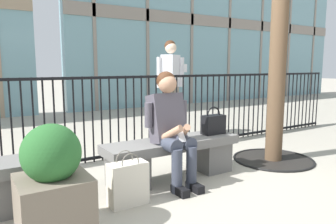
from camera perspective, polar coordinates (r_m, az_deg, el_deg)
The scene contains 8 objects.
ground_plane at distance 3.71m, azimuth 0.84°, elevation -11.72°, with size 60.00×60.00×0.00m, color #A8A091.
stone_bench at distance 3.63m, azimuth 0.85°, elevation -7.69°, with size 1.60×0.44×0.45m.
seated_person_with_phone at distance 3.38m, azimuth 0.52°, elevation -2.28°, with size 0.52×0.66×1.21m.
handbag_on_bench at distance 3.89m, azimuth 8.11°, elevation -2.13°, with size 0.28×0.15×0.33m.
shopping_bag at distance 3.01m, azimuth -7.20°, elevation -12.54°, with size 0.36×0.18×0.50m.
bystander_at_railing at distance 5.61m, azimuth 0.49°, elevation 5.51°, with size 0.55×0.40×1.71m.
plaza_railing at distance 4.50m, azimuth -6.78°, elevation -0.70°, with size 8.83×0.04×1.14m.
planter at distance 2.59m, azimuth -19.89°, elevation -12.03°, with size 0.51×0.51×0.85m.
Camera 1 is at (-1.91, -2.92, 1.27)m, focal length 34.07 mm.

